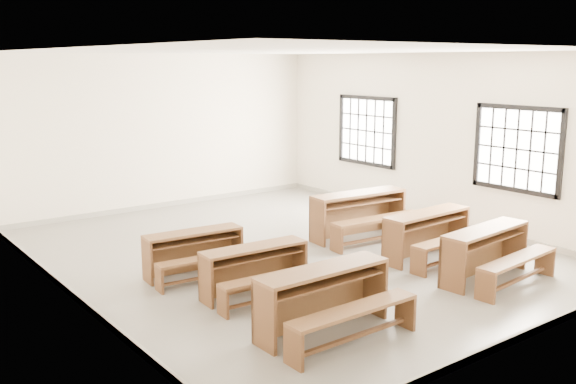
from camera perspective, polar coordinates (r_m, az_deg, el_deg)
room at (r=10.09m, az=0.41°, el=6.43°), size 8.50×8.50×3.20m
desk_set_0 at (r=7.36m, az=3.39°, el=-9.18°), size 1.69×0.88×0.76m
desk_set_1 at (r=8.50m, az=-2.84°, el=-6.69°), size 1.51×0.85×0.66m
desk_set_2 at (r=9.36m, az=-8.27°, el=-5.12°), size 1.50×0.87×0.65m
desk_set_3 at (r=9.50m, az=17.38°, el=-4.95°), size 1.72×1.00×0.74m
desk_set_4 at (r=10.28m, az=12.47°, el=-3.46°), size 1.67×0.91×0.74m
desk_set_5 at (r=11.24m, az=6.46°, el=-1.76°), size 1.86×1.08×0.80m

